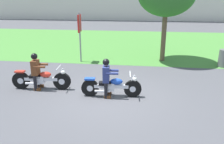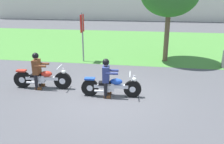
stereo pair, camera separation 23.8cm
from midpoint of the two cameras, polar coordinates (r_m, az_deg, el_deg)
ground at (r=8.25m, az=-1.87°, el=-6.19°), size 120.00×120.00×0.00m
grass_verge at (r=17.74m, az=3.27°, el=7.27°), size 60.00×12.00×0.01m
motorcycle_lead at (r=8.15m, az=-0.97°, el=-3.57°), size 2.13×0.66×0.87m
rider_lead at (r=8.02m, az=-2.19°, el=-0.71°), size 0.57×0.49×1.39m
motorcycle_follow at (r=9.22m, az=-17.77°, el=-1.70°), size 2.26×0.66×0.89m
rider_follow at (r=9.15m, az=-19.01°, el=0.83°), size 0.57×0.49×1.41m
trash_can at (r=12.82m, az=25.54°, el=3.09°), size 0.54×0.54×0.88m
sign_banner at (r=12.37m, az=-8.56°, el=10.29°), size 0.08×0.60×2.60m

